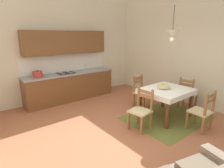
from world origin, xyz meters
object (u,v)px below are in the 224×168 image
object	(u,v)px
dining_chair_tv_side	(141,110)
fruit_bowl	(163,86)
dining_chair_camera_side	(202,112)
dining_table	(166,94)
pendant_lamp	(172,34)
dining_chair_window_side	(187,94)
kitchen_cabinetry	(69,74)
dining_chair_kitchen_side	(141,92)

from	to	relation	value
dining_chair_tv_side	fruit_bowl	size ratio (longest dim) A/B	3.10
dining_chair_camera_side	fruit_bowl	size ratio (longest dim) A/B	3.10
dining_table	pendant_lamp	xyz separation A→B (m)	(-0.07, -0.09, 1.48)
dining_chair_window_side	fruit_bowl	xyz separation A→B (m)	(-0.98, 0.13, 0.37)
dining_chair_camera_side	dining_chair_window_side	world-z (taller)	same
kitchen_cabinetry	dining_chair_window_side	size ratio (longest dim) A/B	3.15
kitchen_cabinetry	dining_chair_tv_side	bearing A→B (deg)	-82.70
dining_chair_kitchen_side	fruit_bowl	size ratio (longest dim) A/B	3.10
dining_table	dining_chair_camera_side	xyz separation A→B (m)	(0.04, -0.93, -0.18)
dining_table	kitchen_cabinetry	bearing A→B (deg)	115.40
dining_chair_camera_side	dining_chair_window_side	xyz separation A→B (m)	(0.91, 0.87, 0.00)
dining_chair_kitchen_side	dining_chair_window_side	xyz separation A→B (m)	(0.90, -0.95, 0.00)
dining_chair_kitchen_side	dining_chair_window_side	world-z (taller)	same
dining_chair_kitchen_side	kitchen_cabinetry	bearing A→B (deg)	125.88
dining_chair_kitchen_side	pendant_lamp	size ratio (longest dim) A/B	1.16
dining_chair_kitchen_side	pendant_lamp	bearing A→B (deg)	-97.15
dining_chair_camera_side	dining_table	bearing A→B (deg)	92.55
dining_chair_tv_side	pendant_lamp	xyz separation A→B (m)	(0.89, -0.05, 1.66)
fruit_bowl	dining_chair_kitchen_side	bearing A→B (deg)	83.99
dining_table	dining_chair_camera_side	bearing A→B (deg)	-87.45
kitchen_cabinetry	dining_chair_camera_side	xyz separation A→B (m)	(1.36, -3.70, -0.41)
fruit_bowl	dining_chair_window_side	bearing A→B (deg)	-7.82
kitchen_cabinetry	pendant_lamp	bearing A→B (deg)	-66.47
pendant_lamp	dining_chair_camera_side	bearing A→B (deg)	-82.43
dining_chair_camera_side	dining_chair_window_side	bearing A→B (deg)	43.72
dining_chair_camera_side	fruit_bowl	bearing A→B (deg)	94.31
dining_chair_tv_side	dining_chair_window_side	world-z (taller)	same
dining_table	dining_chair_kitchen_side	size ratio (longest dim) A/B	1.31
kitchen_cabinetry	dining_chair_kitchen_side	distance (m)	2.37
dining_chair_camera_side	dining_chair_tv_side	xyz separation A→B (m)	(-1.00, 0.89, 0.00)
kitchen_cabinetry	dining_chair_camera_side	world-z (taller)	kitchen_cabinetry
dining_chair_camera_side	fruit_bowl	xyz separation A→B (m)	(-0.08, 1.00, 0.37)
dining_table	fruit_bowl	distance (m)	0.21
dining_chair_camera_side	fruit_bowl	distance (m)	1.07
kitchen_cabinetry	dining_chair_window_side	world-z (taller)	kitchen_cabinetry
dining_table	pendant_lamp	world-z (taller)	pendant_lamp
dining_chair_window_side	pendant_lamp	distance (m)	1.95
kitchen_cabinetry	dining_table	bearing A→B (deg)	-64.60
fruit_bowl	pendant_lamp	xyz separation A→B (m)	(-0.04, -0.16, 1.29)
dining_table	dining_chair_camera_side	size ratio (longest dim) A/B	1.31
kitchen_cabinetry	dining_chair_tv_side	size ratio (longest dim) A/B	3.15
dining_chair_tv_side	fruit_bowl	bearing A→B (deg)	6.93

